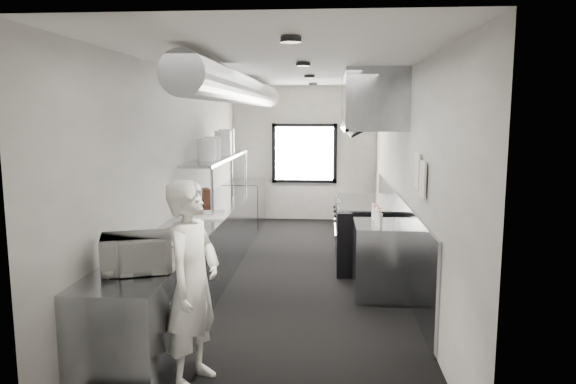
% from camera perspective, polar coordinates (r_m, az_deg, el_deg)
% --- Properties ---
extents(floor, '(3.00, 8.00, 0.01)m').
position_cam_1_polar(floor, '(7.43, 0.35, -8.97)').
color(floor, black).
rests_on(floor, ground).
extents(ceiling, '(3.00, 8.00, 0.01)m').
position_cam_1_polar(ceiling, '(7.12, 0.37, 13.08)').
color(ceiling, silver).
rests_on(ceiling, wall_back).
extents(wall_back, '(3.00, 0.02, 2.80)m').
position_cam_1_polar(wall_back, '(11.12, 1.77, 4.18)').
color(wall_back, beige).
rests_on(wall_back, floor).
extents(wall_front, '(3.00, 0.02, 2.80)m').
position_cam_1_polar(wall_front, '(3.22, -4.53, -6.39)').
color(wall_front, beige).
rests_on(wall_front, floor).
extents(wall_left, '(0.02, 8.00, 2.80)m').
position_cam_1_polar(wall_left, '(7.39, -11.32, 1.88)').
color(wall_left, beige).
rests_on(wall_left, floor).
extents(wall_right, '(0.02, 8.00, 2.80)m').
position_cam_1_polar(wall_right, '(7.20, 12.37, 1.67)').
color(wall_right, beige).
rests_on(wall_right, floor).
extents(wall_cladding, '(0.03, 5.50, 1.10)m').
position_cam_1_polar(wall_cladding, '(7.63, 11.71, -4.42)').
color(wall_cladding, gray).
rests_on(wall_cladding, wall_right).
extents(hvac_duct, '(0.40, 6.40, 0.40)m').
position_cam_1_polar(hvac_duct, '(7.58, -4.80, 10.88)').
color(hvac_duct, gray).
rests_on(hvac_duct, ceiling).
extents(service_window, '(1.36, 0.05, 1.25)m').
position_cam_1_polar(service_window, '(11.08, 1.77, 4.16)').
color(service_window, white).
rests_on(service_window, wall_back).
extents(exhaust_hood, '(0.81, 2.20, 0.88)m').
position_cam_1_polar(exhaust_hood, '(7.80, 8.90, 9.56)').
color(exhaust_hood, gray).
rests_on(exhaust_hood, ceiling).
extents(prep_counter, '(0.70, 6.00, 0.90)m').
position_cam_1_polar(prep_counter, '(7.00, -9.42, -6.35)').
color(prep_counter, gray).
rests_on(prep_counter, floor).
extents(pass_shelf, '(0.45, 3.00, 0.68)m').
position_cam_1_polar(pass_shelf, '(8.28, -7.43, 3.59)').
color(pass_shelf, gray).
rests_on(pass_shelf, prep_counter).
extents(range, '(0.88, 1.60, 0.94)m').
position_cam_1_polar(range, '(7.99, 8.17, -4.33)').
color(range, black).
rests_on(range, floor).
extents(bottle_station, '(0.65, 0.80, 0.90)m').
position_cam_1_polar(bottle_station, '(6.65, 9.95, -7.16)').
color(bottle_station, gray).
rests_on(bottle_station, floor).
extents(far_work_table, '(0.70, 1.20, 0.90)m').
position_cam_1_polar(far_work_table, '(10.55, -4.69, -1.27)').
color(far_work_table, gray).
rests_on(far_work_table, floor).
extents(notice_sheet_a, '(0.02, 0.28, 0.38)m').
position_cam_1_polar(notice_sheet_a, '(5.99, 13.74, 2.22)').
color(notice_sheet_a, white).
rests_on(notice_sheet_a, wall_right).
extents(notice_sheet_b, '(0.02, 0.28, 0.38)m').
position_cam_1_polar(notice_sheet_b, '(5.65, 14.30, 1.34)').
color(notice_sheet_b, white).
rests_on(notice_sheet_b, wall_right).
extents(line_cook, '(0.55, 0.70, 1.70)m').
position_cam_1_polar(line_cook, '(4.44, -10.21, -9.68)').
color(line_cook, silver).
rests_on(line_cook, floor).
extents(microwave, '(0.63, 0.55, 0.32)m').
position_cam_1_polar(microwave, '(4.67, -16.00, -6.34)').
color(microwave, white).
rests_on(microwave, prep_counter).
extents(deli_tub_a, '(0.14, 0.14, 0.10)m').
position_cam_1_polar(deli_tub_a, '(5.15, -16.66, -6.26)').
color(deli_tub_a, '#A5AD9F').
rests_on(deli_tub_a, prep_counter).
extents(deli_tub_b, '(0.20, 0.20, 0.11)m').
position_cam_1_polar(deli_tub_b, '(5.26, -15.51, -5.82)').
color(deli_tub_b, '#A5AD9F').
rests_on(deli_tub_b, prep_counter).
extents(newspaper, '(0.39, 0.44, 0.01)m').
position_cam_1_polar(newspaper, '(5.62, -11.42, -5.31)').
color(newspaper, silver).
rests_on(newspaper, prep_counter).
extents(small_plate, '(0.19, 0.19, 0.02)m').
position_cam_1_polar(small_plate, '(5.91, -11.08, -4.59)').
color(small_plate, silver).
rests_on(small_plate, prep_counter).
extents(pastry, '(0.10, 0.10, 0.10)m').
position_cam_1_polar(pastry, '(5.89, -11.10, -4.04)').
color(pastry, tan).
rests_on(pastry, small_plate).
extents(cutting_board, '(0.58, 0.71, 0.02)m').
position_cam_1_polar(cutting_board, '(6.99, -8.76, -2.49)').
color(cutting_board, silver).
rests_on(cutting_board, prep_counter).
extents(knife_block, '(0.17, 0.23, 0.23)m').
position_cam_1_polar(knife_block, '(7.90, -8.80, -0.46)').
color(knife_block, '#4F271B').
rests_on(knife_block, prep_counter).
extents(plate_stack_a, '(0.28, 0.28, 0.31)m').
position_cam_1_polar(plate_stack_a, '(7.54, -8.74, 4.53)').
color(plate_stack_a, silver).
rests_on(plate_stack_a, pass_shelf).
extents(plate_stack_b, '(0.28, 0.28, 0.31)m').
position_cam_1_polar(plate_stack_b, '(8.03, -8.09, 4.80)').
color(plate_stack_b, silver).
rests_on(plate_stack_b, pass_shelf).
extents(plate_stack_c, '(0.33, 0.33, 0.38)m').
position_cam_1_polar(plate_stack_c, '(8.56, -7.00, 5.27)').
color(plate_stack_c, silver).
rests_on(plate_stack_c, pass_shelf).
extents(plate_stack_d, '(0.32, 0.32, 0.40)m').
position_cam_1_polar(plate_stack_d, '(8.88, -6.62, 5.45)').
color(plate_stack_d, silver).
rests_on(plate_stack_d, pass_shelf).
extents(squeeze_bottle_a, '(0.07, 0.07, 0.17)m').
position_cam_1_polar(squeeze_bottle_a, '(6.27, 9.89, -3.07)').
color(squeeze_bottle_a, silver).
rests_on(squeeze_bottle_a, bottle_station).
extents(squeeze_bottle_b, '(0.09, 0.09, 0.20)m').
position_cam_1_polar(squeeze_bottle_b, '(6.40, 9.71, -2.73)').
color(squeeze_bottle_b, silver).
rests_on(squeeze_bottle_b, bottle_station).
extents(squeeze_bottle_c, '(0.08, 0.08, 0.20)m').
position_cam_1_polar(squeeze_bottle_c, '(6.52, 9.64, -2.49)').
color(squeeze_bottle_c, silver).
rests_on(squeeze_bottle_c, bottle_station).
extents(squeeze_bottle_d, '(0.06, 0.06, 0.16)m').
position_cam_1_polar(squeeze_bottle_d, '(6.69, 9.30, -2.37)').
color(squeeze_bottle_d, silver).
rests_on(squeeze_bottle_d, bottle_station).
extents(squeeze_bottle_e, '(0.08, 0.08, 0.19)m').
position_cam_1_polar(squeeze_bottle_e, '(6.82, 9.25, -2.03)').
color(squeeze_bottle_e, silver).
rests_on(squeeze_bottle_e, bottle_station).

